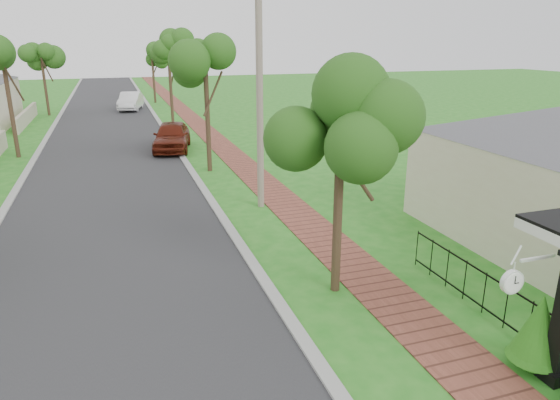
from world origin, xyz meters
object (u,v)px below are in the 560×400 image
parked_car_white (131,101)px  near_tree (341,130)px  station_clock (514,280)px  parked_car_red (172,136)px  utility_pole (260,97)px

parked_car_white → near_tree: (3.20, -35.83, 3.21)m
near_tree → station_clock: 4.71m
parked_car_red → parked_car_white: (-1.40, 18.02, -0.03)m
near_tree → station_clock: (1.49, -3.99, -2.02)m
station_clock → parked_car_white: bearing=96.7°
near_tree → utility_pole: size_ratio=0.64×
parked_car_red → near_tree: (1.80, -17.80, 3.19)m
near_tree → parked_car_red: bearing=95.8°
near_tree → utility_pole: (0.10, 6.81, 0.01)m
parked_car_red → station_clock: station_clock is taller
parked_car_red → near_tree: bearing=-72.3°
parked_car_white → utility_pole: (3.30, -29.02, 3.23)m
parked_car_white → utility_pole: 29.38m
utility_pole → station_clock: 11.07m
parked_car_white → utility_pole: bearing=-71.8°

